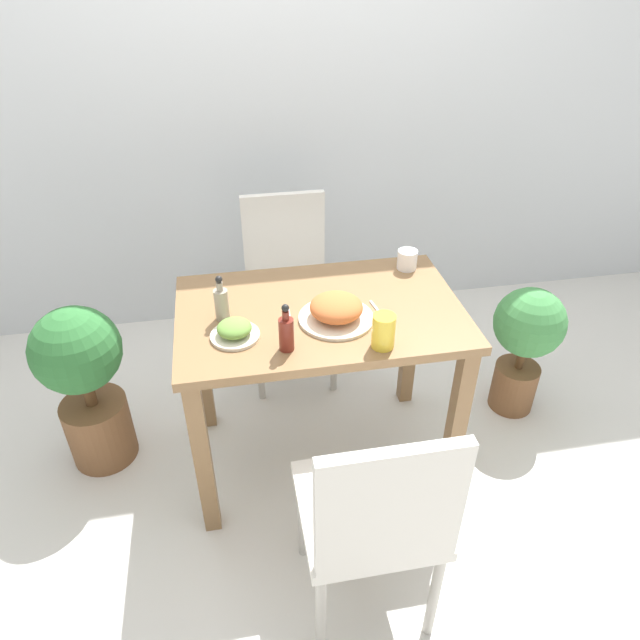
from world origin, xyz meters
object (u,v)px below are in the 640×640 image
(potted_plant_right, at_px, (526,339))
(drink_cup, at_px, (407,260))
(chair_near, at_px, (375,515))
(chair_far, at_px, (288,278))
(sauce_bottle, at_px, (221,302))
(potted_plant_left, at_px, (85,379))
(food_plate, at_px, (336,310))
(juice_glass, at_px, (383,331))
(condiment_bottle, at_px, (286,332))
(side_plate, at_px, (235,330))

(potted_plant_right, bearing_deg, drink_cup, 170.69)
(chair_near, xyz_separation_m, chair_far, (-0.07, 1.40, 0.00))
(sauce_bottle, bearing_deg, drink_cup, 17.13)
(potted_plant_left, bearing_deg, food_plate, -14.26)
(chair_near, xyz_separation_m, juice_glass, (0.13, 0.47, 0.31))
(juice_glass, height_order, condiment_bottle, condiment_bottle)
(food_plate, xyz_separation_m, drink_cup, (0.36, 0.31, -0.00))
(chair_near, height_order, condiment_bottle, condiment_bottle)
(drink_cup, xyz_separation_m, juice_glass, (-0.24, -0.50, 0.02))
(drink_cup, relative_size, potted_plant_left, 0.11)
(food_plate, xyz_separation_m, condiment_bottle, (-0.20, -0.14, 0.03))
(chair_far, bearing_deg, sauce_bottle, -115.37)
(side_plate, bearing_deg, potted_plant_right, 11.55)
(food_plate, height_order, drink_cup, food_plate)
(side_plate, height_order, juice_glass, juice_glass)
(drink_cup, xyz_separation_m, potted_plant_right, (0.56, -0.09, -0.41))
(juice_glass, bearing_deg, potted_plant_left, 158.61)
(juice_glass, height_order, sauce_bottle, sauce_bottle)
(chair_far, height_order, drink_cup, chair_far)
(side_plate, height_order, drink_cup, drink_cup)
(drink_cup, bearing_deg, chair_near, -111.30)
(juice_glass, relative_size, sauce_bottle, 0.69)
(drink_cup, bearing_deg, chair_far, 135.33)
(drink_cup, height_order, condiment_bottle, condiment_bottle)
(side_plate, relative_size, juice_glass, 1.40)
(sauce_bottle, relative_size, potted_plant_right, 0.27)
(chair_near, distance_m, side_plate, 0.75)
(juice_glass, xyz_separation_m, potted_plant_left, (-1.10, 0.43, -0.40))
(chair_far, height_order, side_plate, chair_far)
(condiment_bottle, distance_m, potted_plant_right, 1.26)
(food_plate, xyz_separation_m, juice_glass, (0.12, -0.18, 0.02))
(juice_glass, bearing_deg, side_plate, 163.80)
(chair_near, distance_m, potted_plant_right, 1.29)
(side_plate, height_order, potted_plant_right, side_plate)
(chair_far, relative_size, side_plate, 5.33)
(chair_near, relative_size, chair_far, 1.00)
(side_plate, bearing_deg, juice_glass, -16.20)
(food_plate, relative_size, potted_plant_right, 0.42)
(chair_far, xyz_separation_m, potted_plant_right, (1.01, -0.53, -0.12))
(food_plate, distance_m, potted_plant_left, 1.08)
(chair_near, relative_size, drink_cup, 11.21)
(drink_cup, xyz_separation_m, sauce_bottle, (-0.76, -0.23, 0.03))
(chair_near, bearing_deg, chair_far, -87.28)
(drink_cup, height_order, sauce_bottle, sauce_bottle)
(sauce_bottle, height_order, potted_plant_left, sauce_bottle)
(chair_near, xyz_separation_m, potted_plant_right, (0.94, 0.87, -0.12))
(condiment_bottle, distance_m, potted_plant_left, 0.96)
(side_plate, relative_size, condiment_bottle, 0.97)
(side_plate, distance_m, potted_plant_left, 0.77)
(condiment_bottle, bearing_deg, potted_plant_left, 153.53)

